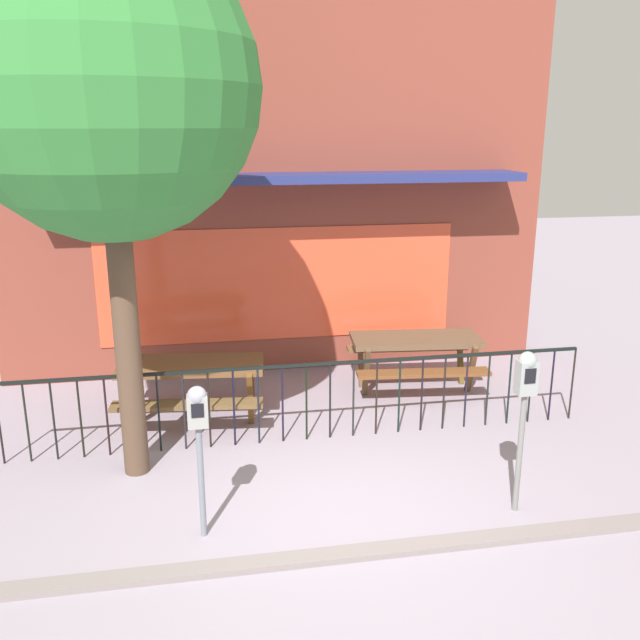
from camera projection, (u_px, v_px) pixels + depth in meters
name	position (u px, v px, depth m)	size (l,w,h in m)	color
ground	(333.00, 512.00, 6.69)	(40.00, 40.00, 0.00)	gray
pub_storefront	(276.00, 175.00, 10.04)	(8.17, 1.28, 5.91)	#57180E
patio_fence_front	(306.00, 388.00, 8.06)	(6.88, 0.04, 0.97)	black
picnic_table_left	(192.00, 375.00, 8.62)	(1.94, 1.55, 0.79)	brown
picnic_table_right	(415.00, 348.00, 9.66)	(1.93, 1.53, 0.79)	brown
parking_meter_near	(198.00, 422.00, 6.01)	(0.18, 0.17, 1.47)	slate
parking_meter_far	(525.00, 390.00, 6.38)	(0.18, 0.17, 1.64)	slate
street_tree	(106.00, 88.00, 6.39)	(2.94, 2.94, 5.47)	#4F3A2B
curb_edge	(350.00, 556.00, 6.00)	(11.43, 0.20, 0.11)	gray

